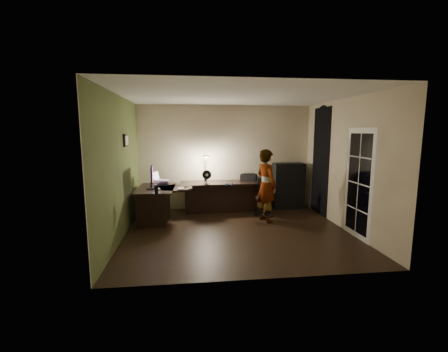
{
  "coord_description": "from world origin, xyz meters",
  "views": [
    {
      "loc": [
        -0.95,
        -5.81,
        2.03
      ],
      "look_at": [
        -0.15,
        1.05,
        1.0
      ],
      "focal_mm": 24.0,
      "sensor_mm": 36.0,
      "label": 1
    }
  ],
  "objects": [
    {
      "name": "phone",
      "position": [
        -1.03,
        1.0,
        0.79
      ],
      "size": [
        0.09,
        0.14,
        0.01
      ],
      "primitive_type": "cube",
      "rotation": [
        0.0,
        0.0,
        -0.22
      ],
      "color": "black",
      "rests_on": "desk_left"
    },
    {
      "name": "office_chair",
      "position": [
        0.85,
        1.13,
        0.44
      ],
      "size": [
        0.62,
        0.62,
        0.89
      ],
      "primitive_type": "cube",
      "rotation": [
        0.0,
        0.0,
        -0.29
      ],
      "color": "black",
      "rests_on": "floor"
    },
    {
      "name": "ceiling",
      "position": [
        0.0,
        0.0,
        2.71
      ],
      "size": [
        4.5,
        4.0,
        0.01
      ],
      "primitive_type": "cube",
      "color": "silver",
      "rests_on": "floor"
    },
    {
      "name": "pen",
      "position": [
        -1.01,
        0.47,
        0.79
      ],
      "size": [
        0.11,
        0.12,
        0.01
      ],
      "primitive_type": "cube",
      "rotation": [
        0.0,
        0.0,
        0.75
      ],
      "color": "black",
      "rests_on": "desk_left"
    },
    {
      "name": "french_door",
      "position": [
        2.24,
        -0.55,
        1.05
      ],
      "size": [
        0.02,
        0.92,
        2.1
      ],
      "primitive_type": "cube",
      "color": "white",
      "rests_on": "floor"
    },
    {
      "name": "person",
      "position": [
        0.77,
        0.68,
        0.82
      ],
      "size": [
        0.59,
        0.69,
        1.64
      ],
      "primitive_type": "imported",
      "rotation": [
        0.0,
        0.0,
        1.97
      ],
      "color": "#D8A88C",
      "rests_on": "floor"
    },
    {
      "name": "notepad",
      "position": [
        -1.14,
        0.74,
        0.79
      ],
      "size": [
        0.15,
        0.2,
        0.01
      ],
      "primitive_type": "cube",
      "rotation": [
        0.0,
        0.0,
        0.02
      ],
      "color": "silver",
      "rests_on": "desk_left"
    },
    {
      "name": "desk_right",
      "position": [
        -0.17,
        1.63,
        0.38
      ],
      "size": [
        2.04,
        0.78,
        0.76
      ],
      "primitive_type": "cube",
      "rotation": [
        0.0,
        0.0,
        0.04
      ],
      "color": "black",
      "rests_on": "floor"
    },
    {
      "name": "printer",
      "position": [
        0.59,
        1.8,
        0.85
      ],
      "size": [
        0.49,
        0.44,
        0.18
      ],
      "primitive_type": "cube",
      "rotation": [
        0.0,
        0.0,
        -0.35
      ],
      "color": "black",
      "rests_on": "desk_right"
    },
    {
      "name": "headphones",
      "position": [
        -0.02,
        1.09,
        0.8
      ],
      "size": [
        0.18,
        0.1,
        0.08
      ],
      "primitive_type": "cube",
      "rotation": [
        0.0,
        0.0,
        0.16
      ],
      "color": "navy",
      "rests_on": "desk_right"
    },
    {
      "name": "framed_picture",
      "position": [
        -2.22,
        0.45,
        1.85
      ],
      "size": [
        0.04,
        0.3,
        0.25
      ],
      "primitive_type": "cube",
      "color": "black",
      "rests_on": "wall_left"
    },
    {
      "name": "desk_lamp",
      "position": [
        -0.54,
        1.83,
        1.13
      ],
      "size": [
        0.19,
        0.34,
        0.74
      ],
      "primitive_type": "cube",
      "rotation": [
        0.0,
        0.0,
        -0.03
      ],
      "color": "black",
      "rests_on": "desk_right"
    },
    {
      "name": "arched_doorway",
      "position": [
        2.24,
        1.15,
        1.3
      ],
      "size": [
        0.01,
        0.9,
        2.6
      ],
      "primitive_type": "cube",
      "color": "black",
      "rests_on": "floor"
    },
    {
      "name": "monitor",
      "position": [
        -1.79,
        0.81,
        0.96
      ],
      "size": [
        0.17,
        0.56,
        0.36
      ],
      "primitive_type": "cube",
      "rotation": [
        0.0,
        0.0,
        0.1
      ],
      "color": "black",
      "rests_on": "desk_left"
    },
    {
      "name": "laptop_stand",
      "position": [
        -1.6,
        1.24,
        0.84
      ],
      "size": [
        0.28,
        0.25,
        0.11
      ],
      "primitive_type": "cube",
      "rotation": [
        0.0,
        0.0,
        0.12
      ],
      "color": "silver",
      "rests_on": "desk_left"
    },
    {
      "name": "wall_back",
      "position": [
        0.0,
        2.0,
        1.35
      ],
      "size": [
        4.5,
        0.01,
        2.7
      ],
      "primitive_type": "cube",
      "color": "#C1B291",
      "rests_on": "floor"
    },
    {
      "name": "mouse",
      "position": [
        -1.62,
        0.67,
        0.8
      ],
      "size": [
        0.08,
        0.11,
        0.04
      ],
      "primitive_type": "ellipsoid",
      "rotation": [
        0.0,
        0.0,
        0.1
      ],
      "color": "silver",
      "rests_on": "desk_left"
    },
    {
      "name": "wall_front",
      "position": [
        0.0,
        -2.0,
        1.35
      ],
      "size": [
        4.5,
        0.01,
        2.7
      ],
      "primitive_type": "cube",
      "color": "#C1B291",
      "rests_on": "floor"
    },
    {
      "name": "speaker",
      "position": [
        -1.61,
        0.16,
        0.88
      ],
      "size": [
        0.08,
        0.08,
        0.2
      ],
      "primitive_type": "cylinder",
      "rotation": [
        0.0,
        0.0,
        0.09
      ],
      "color": "black",
      "rests_on": "desk_left"
    },
    {
      "name": "desk_left",
      "position": [
        -1.71,
        0.97,
        0.39
      ],
      "size": [
        0.87,
        1.36,
        0.77
      ],
      "primitive_type": "cube",
      "rotation": [
        0.0,
        0.0,
        -0.04
      ],
      "color": "black",
      "rests_on": "floor"
    },
    {
      "name": "floor",
      "position": [
        0.0,
        0.0,
        -0.01
      ],
      "size": [
        4.5,
        4.0,
        0.01
      ],
      "primitive_type": "cube",
      "color": "black",
      "rests_on": "ground"
    },
    {
      "name": "wall_right",
      "position": [
        2.25,
        0.0,
        1.35
      ],
      "size": [
        0.01,
        4.0,
        2.7
      ],
      "primitive_type": "cube",
      "color": "#C1B291",
      "rests_on": "floor"
    },
    {
      "name": "cabinet",
      "position": [
        1.65,
        1.76,
        0.6
      ],
      "size": [
        0.8,
        0.41,
        1.2
      ],
      "primitive_type": "cube",
      "rotation": [
        0.0,
        0.0,
        -0.0
      ],
      "color": "black",
      "rests_on": "floor"
    },
    {
      "name": "laptop",
      "position": [
        -1.6,
        1.24,
        1.0
      ],
      "size": [
        0.38,
        0.37,
        0.2
      ],
      "primitive_type": "cube",
      "rotation": [
        0.0,
        0.0,
        -0.39
      ],
      "color": "silver",
      "rests_on": "laptop_stand"
    },
    {
      "name": "desk_fan",
      "position": [
        -0.53,
        1.38,
        0.93
      ],
      "size": [
        0.23,
        0.14,
        0.34
      ],
      "primitive_type": "cube",
      "rotation": [
        0.0,
        0.0,
        0.09
      ],
      "color": "black",
      "rests_on": "desk_right"
    },
    {
      "name": "wall_left",
      "position": [
        -2.25,
        0.0,
        1.35
      ],
      "size": [
        0.01,
        4.0,
        2.7
      ],
      "primitive_type": "cube",
      "color": "#C1B291",
      "rests_on": "floor"
    },
    {
      "name": "green_wall_overlay",
      "position": [
        -2.24,
        0.0,
        1.35
      ],
      "size": [
        0.0,
        4.0,
        2.7
      ],
      "primitive_type": "cube",
      "color": "#4B5A2B",
      "rests_on": "floor"
    }
  ]
}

